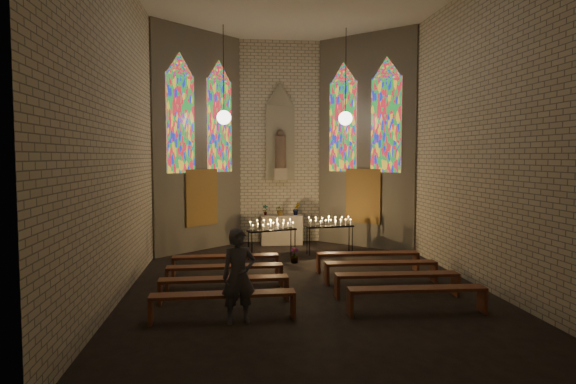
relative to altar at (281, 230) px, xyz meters
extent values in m
plane|color=black|center=(0.00, -5.45, -0.50)|extent=(12.00, 12.00, 0.00)
cube|color=beige|center=(0.00, 0.55, 3.00)|extent=(8.00, 0.02, 7.00)
cube|color=beige|center=(0.00, -11.45, 3.00)|extent=(8.00, 0.02, 7.00)
cube|color=beige|center=(-4.00, -5.45, 3.00)|extent=(0.02, 12.00, 7.00)
cube|color=beige|center=(4.00, -5.45, 3.00)|extent=(0.02, 12.00, 7.00)
cube|color=beige|center=(-2.75, -0.70, 3.00)|extent=(2.72, 2.72, 7.00)
cube|color=beige|center=(2.75, -0.70, 3.00)|extent=(2.72, 2.72, 7.00)
cube|color=#4C3F8C|center=(-3.21, -1.39, 3.50)|extent=(0.78, 0.78, 3.00)
cube|color=#4C3F8C|center=(-2.06, -0.24, 3.50)|extent=(0.78, 0.78, 3.00)
cube|color=#4C3F8C|center=(2.06, -0.24, 3.50)|extent=(0.78, 0.78, 3.00)
cube|color=#4C3F8C|center=(3.21, -1.39, 3.50)|extent=(0.78, 0.78, 3.00)
cube|color=brown|center=(-2.63, -0.82, 1.20)|extent=(0.95, 0.95, 1.80)
cube|color=brown|center=(2.63, -0.82, 1.20)|extent=(0.95, 0.95, 1.80)
cube|color=gray|center=(0.00, 0.47, 3.00)|extent=(1.00, 0.12, 2.60)
cone|color=gray|center=(0.00, 0.47, 4.65)|extent=(1.00, 1.00, 0.80)
cube|color=#B6A994|center=(0.00, 0.33, 1.90)|extent=(0.45, 0.30, 0.40)
cylinder|color=brown|center=(0.00, 0.33, 2.65)|extent=(0.36, 0.36, 1.10)
sphere|color=brown|center=(0.00, 0.33, 3.30)|extent=(0.26, 0.26, 0.26)
sphere|color=white|center=(-1.90, -1.35, 3.70)|extent=(0.44, 0.44, 0.44)
cylinder|color=black|center=(-1.90, -1.35, 5.10)|extent=(0.02, 0.02, 2.80)
sphere|color=white|center=(1.90, -1.35, 3.70)|extent=(0.44, 0.44, 0.44)
cylinder|color=black|center=(1.90, -1.35, 5.10)|extent=(0.02, 0.02, 2.80)
cube|color=#B6A994|center=(0.00, 0.00, 0.00)|extent=(1.40, 0.60, 1.00)
imported|color=#4C723F|center=(-0.55, 0.09, 0.68)|extent=(0.21, 0.16, 0.36)
imported|color=#4C723F|center=(-0.03, 0.08, 0.68)|extent=(0.40, 0.36, 0.37)
imported|color=#4C723F|center=(0.51, -0.03, 0.72)|extent=(0.28, 0.25, 0.43)
imported|color=#4C723F|center=(0.07, -3.12, -0.28)|extent=(0.29, 0.29, 0.44)
cube|color=black|center=(-0.51, -2.43, 0.35)|extent=(1.50, 0.83, 0.05)
cylinder|color=black|center=(-1.11, -2.80, -0.09)|extent=(0.03, 0.03, 0.83)
cylinder|color=black|center=(0.18, -2.33, -0.09)|extent=(0.03, 0.03, 0.83)
cylinder|color=black|center=(-1.21, -2.54, -0.09)|extent=(0.03, 0.03, 0.83)
cylinder|color=black|center=(0.09, -2.07, -0.09)|extent=(0.03, 0.03, 0.83)
cube|color=black|center=(1.32, -1.85, 0.35)|extent=(1.51, 0.56, 0.05)
cylinder|color=black|center=(0.66, -2.09, -0.09)|extent=(0.03, 0.03, 0.83)
cylinder|color=black|center=(2.03, -1.89, -0.09)|extent=(0.03, 0.03, 0.83)
cylinder|color=black|center=(0.62, -1.81, -0.09)|extent=(0.03, 0.03, 0.83)
cylinder|color=black|center=(1.99, -1.61, -0.09)|extent=(0.03, 0.03, 0.83)
cube|color=#5D2C1A|center=(-1.84, -4.40, -0.02)|extent=(2.67, 0.44, 0.06)
cube|color=#5D2C1A|center=(-3.14, -4.44, -0.26)|extent=(0.07, 0.37, 0.48)
cube|color=#5D2C1A|center=(-0.54, -4.37, -0.26)|extent=(0.07, 0.37, 0.48)
cube|color=#5D2C1A|center=(1.84, -4.40, -0.02)|extent=(2.67, 0.44, 0.06)
cube|color=#5D2C1A|center=(0.54, -4.37, -0.26)|extent=(0.07, 0.37, 0.48)
cube|color=#5D2C1A|center=(3.14, -4.44, -0.26)|extent=(0.07, 0.37, 0.48)
cube|color=#5D2C1A|center=(-1.84, -5.60, -0.02)|extent=(2.67, 0.44, 0.06)
cube|color=#5D2C1A|center=(-3.14, -5.64, -0.26)|extent=(0.07, 0.37, 0.48)
cube|color=#5D2C1A|center=(-0.54, -5.57, -0.26)|extent=(0.07, 0.37, 0.48)
cube|color=#5D2C1A|center=(1.84, -5.60, -0.02)|extent=(2.67, 0.44, 0.06)
cube|color=#5D2C1A|center=(0.54, -5.57, -0.26)|extent=(0.07, 0.37, 0.48)
cube|color=#5D2C1A|center=(3.14, -5.64, -0.26)|extent=(0.07, 0.37, 0.48)
cube|color=#5D2C1A|center=(-1.84, -6.80, -0.02)|extent=(2.67, 0.44, 0.06)
cube|color=#5D2C1A|center=(-3.14, -6.84, -0.26)|extent=(0.07, 0.37, 0.48)
cube|color=#5D2C1A|center=(-0.54, -6.77, -0.26)|extent=(0.07, 0.37, 0.48)
cube|color=#5D2C1A|center=(1.84, -6.80, -0.02)|extent=(2.67, 0.44, 0.06)
cube|color=#5D2C1A|center=(0.54, -6.77, -0.26)|extent=(0.07, 0.37, 0.48)
cube|color=#5D2C1A|center=(3.14, -6.84, -0.26)|extent=(0.07, 0.37, 0.48)
cube|color=#5D2C1A|center=(-1.84, -8.00, -0.02)|extent=(2.67, 0.44, 0.06)
cube|color=#5D2C1A|center=(-3.14, -8.04, -0.26)|extent=(0.07, 0.37, 0.48)
cube|color=#5D2C1A|center=(-0.54, -7.97, -0.26)|extent=(0.07, 0.37, 0.48)
cube|color=#5D2C1A|center=(1.84, -8.00, -0.02)|extent=(2.67, 0.44, 0.06)
cube|color=#5D2C1A|center=(0.54, -7.97, -0.26)|extent=(0.07, 0.37, 0.48)
cube|color=#5D2C1A|center=(3.14, -8.04, -0.26)|extent=(0.07, 0.37, 0.48)
imported|color=#47464F|center=(-1.55, -8.18, 0.36)|extent=(0.70, 0.54, 1.71)
camera|label=1|loc=(-1.65, -17.32, 2.51)|focal=32.00mm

